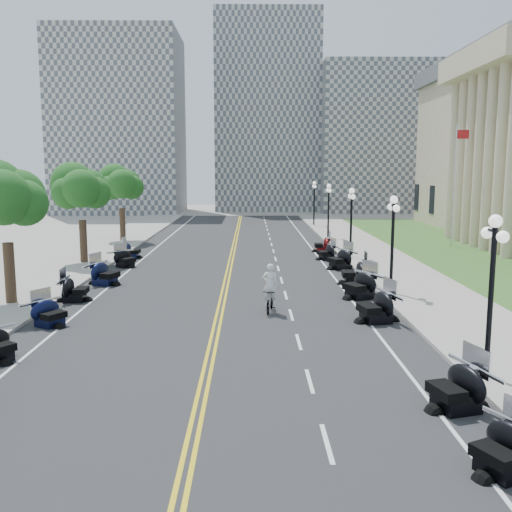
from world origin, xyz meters
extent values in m
plane|color=gray|center=(0.00, 0.00, 0.00)|extent=(160.00, 160.00, 0.00)
cube|color=#333335|center=(0.00, 10.00, 0.00)|extent=(16.00, 90.00, 0.01)
cube|color=yellow|center=(-0.12, 10.00, 0.01)|extent=(0.12, 90.00, 0.00)
cube|color=yellow|center=(0.12, 10.00, 0.01)|extent=(0.12, 90.00, 0.00)
cube|color=white|center=(6.40, 10.00, 0.01)|extent=(0.12, 90.00, 0.00)
cube|color=white|center=(-6.40, 10.00, 0.01)|extent=(0.12, 90.00, 0.00)
cube|color=white|center=(3.20, -12.00, 0.01)|extent=(0.12, 2.00, 0.00)
cube|color=white|center=(3.20, -8.00, 0.01)|extent=(0.12, 2.00, 0.00)
cube|color=white|center=(3.20, -4.00, 0.01)|extent=(0.12, 2.00, 0.00)
cube|color=white|center=(3.20, 0.00, 0.01)|extent=(0.12, 2.00, 0.00)
cube|color=white|center=(3.20, 4.00, 0.01)|extent=(0.12, 2.00, 0.00)
cube|color=white|center=(3.20, 8.00, 0.01)|extent=(0.12, 2.00, 0.00)
cube|color=white|center=(3.20, 12.00, 0.01)|extent=(0.12, 2.00, 0.00)
cube|color=white|center=(3.20, 16.00, 0.01)|extent=(0.12, 2.00, 0.00)
cube|color=white|center=(3.20, 20.00, 0.01)|extent=(0.12, 2.00, 0.00)
cube|color=white|center=(3.20, 24.00, 0.01)|extent=(0.12, 2.00, 0.00)
cube|color=white|center=(3.20, 28.00, 0.01)|extent=(0.12, 2.00, 0.00)
cube|color=white|center=(3.20, 32.00, 0.01)|extent=(0.12, 2.00, 0.00)
cube|color=white|center=(3.20, 36.00, 0.01)|extent=(0.12, 2.00, 0.00)
cube|color=white|center=(3.20, 40.00, 0.01)|extent=(0.12, 2.00, 0.00)
cube|color=white|center=(3.20, 44.00, 0.01)|extent=(0.12, 2.00, 0.00)
cube|color=white|center=(3.20, 48.00, 0.01)|extent=(0.12, 2.00, 0.00)
cube|color=white|center=(3.20, 52.00, 0.01)|extent=(0.12, 2.00, 0.00)
cube|color=#9E9991|center=(10.50, 10.00, 0.07)|extent=(5.00, 90.00, 0.15)
cube|color=#9E9991|center=(-10.50, 10.00, 0.07)|extent=(5.00, 90.00, 0.15)
cube|color=#356023|center=(17.50, 18.00, 0.05)|extent=(9.00, 60.00, 0.10)
cube|color=gray|center=(-18.00, 62.00, 13.00)|extent=(18.00, 14.00, 26.00)
cube|color=gray|center=(4.00, 68.00, 15.00)|extent=(16.00, 12.00, 30.00)
cube|color=gray|center=(22.00, 65.00, 11.00)|extent=(20.00, 14.00, 22.00)
imported|color=#A51414|center=(2.27, 0.44, 0.55)|extent=(0.83, 1.89, 1.10)
imported|color=silver|center=(2.27, 0.44, 2.05)|extent=(0.69, 0.45, 1.90)
camera|label=1|loc=(1.41, -24.61, 6.40)|focal=40.00mm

